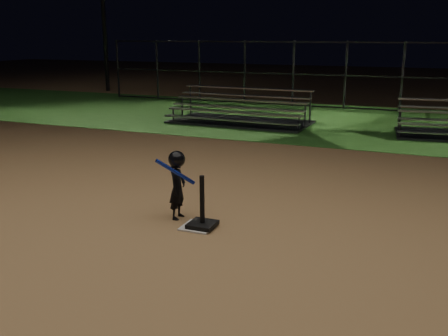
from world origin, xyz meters
TOP-DOWN VIEW (x-y plane):
  - ground at (0.00, 0.00)m, footprint 80.00×80.00m
  - grass_strip at (0.00, 10.00)m, footprint 60.00×8.00m
  - home_plate at (0.00, 0.00)m, footprint 0.45×0.45m
  - batting_tee at (0.07, 0.01)m, footprint 0.38×0.38m
  - child_batter at (-0.45, 0.24)m, footprint 0.50×0.53m
  - bleacher_left at (-2.53, 8.55)m, footprint 4.41×2.25m
  - backstop_fence at (0.00, 13.00)m, footprint 20.08×0.08m

SIDE VIEW (x-z plane):
  - ground at x=0.00m, z-range 0.00..0.00m
  - grass_strip at x=0.00m, z-range 0.00..0.01m
  - home_plate at x=0.00m, z-range 0.00..0.02m
  - batting_tee at x=0.07m, z-range -0.22..0.55m
  - bleacher_left at x=-2.53m, z-range -0.31..0.75m
  - child_batter at x=-0.45m, z-range 0.03..1.09m
  - backstop_fence at x=0.00m, z-range 0.00..2.50m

